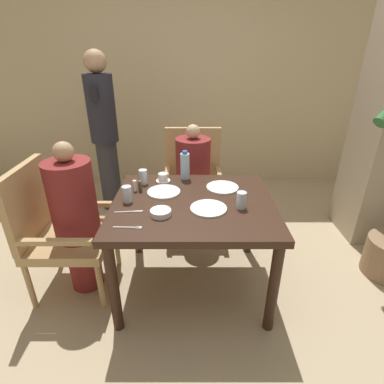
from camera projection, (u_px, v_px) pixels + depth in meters
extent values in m
plane|color=tan|center=(192.00, 283.00, 2.42)|extent=(16.00, 16.00, 0.00)
cube|color=#C6B289|center=(191.00, 75.00, 3.74)|extent=(8.00, 0.06, 2.80)
cube|color=#331E14|center=(192.00, 205.00, 2.11)|extent=(1.13, 0.97, 0.05)
cylinder|color=#331E14|center=(112.00, 288.00, 1.88)|extent=(0.07, 0.07, 0.69)
cylinder|color=#331E14|center=(272.00, 288.00, 1.89)|extent=(0.07, 0.07, 0.69)
cylinder|color=#331E14|center=(135.00, 219.00, 2.65)|extent=(0.07, 0.07, 0.69)
cylinder|color=#331E14|center=(249.00, 219.00, 2.65)|extent=(0.07, 0.07, 0.69)
cube|color=tan|center=(71.00, 239.00, 2.23)|extent=(0.56, 0.56, 0.07)
cube|color=tan|center=(26.00, 203.00, 2.09)|extent=(0.05, 0.56, 0.54)
cube|color=tan|center=(79.00, 204.00, 2.39)|extent=(0.50, 0.04, 0.04)
cube|color=tan|center=(52.00, 242.00, 1.93)|extent=(0.50, 0.04, 0.04)
cylinder|color=tan|center=(115.00, 245.00, 2.55)|extent=(0.04, 0.04, 0.39)
cylinder|color=tan|center=(99.00, 287.00, 2.11)|extent=(0.04, 0.04, 0.39)
cylinder|color=tan|center=(57.00, 245.00, 2.55)|extent=(0.04, 0.04, 0.39)
cylinder|color=tan|center=(28.00, 287.00, 2.10)|extent=(0.04, 0.04, 0.39)
cylinder|color=maroon|center=(83.00, 260.00, 2.31)|extent=(0.24, 0.24, 0.46)
cylinder|color=maroon|center=(71.00, 201.00, 2.09)|extent=(0.32, 0.32, 0.58)
sphere|color=tan|center=(62.00, 152.00, 1.93)|extent=(0.13, 0.13, 0.13)
cube|color=tan|center=(192.00, 191.00, 2.97)|extent=(0.56, 0.56, 0.07)
cube|color=tan|center=(192.00, 154.00, 3.07)|extent=(0.56, 0.05, 0.54)
cube|color=tan|center=(218.00, 177.00, 2.91)|extent=(0.04, 0.50, 0.04)
cube|color=tan|center=(165.00, 177.00, 2.90)|extent=(0.04, 0.50, 0.04)
cylinder|color=tan|center=(218.00, 224.00, 2.85)|extent=(0.04, 0.04, 0.39)
cylinder|color=tan|center=(166.00, 224.00, 2.85)|extent=(0.04, 0.04, 0.39)
cylinder|color=tan|center=(214.00, 200.00, 3.30)|extent=(0.04, 0.04, 0.39)
cylinder|color=tan|center=(169.00, 200.00, 3.30)|extent=(0.04, 0.04, 0.39)
cylinder|color=maroon|center=(192.00, 211.00, 3.00)|extent=(0.24, 0.24, 0.46)
cylinder|color=maroon|center=(192.00, 166.00, 2.79)|extent=(0.32, 0.32, 0.52)
sphere|color=tan|center=(192.00, 132.00, 2.65)|extent=(0.13, 0.13, 0.13)
cylinder|color=#2D2D33|center=(108.00, 175.00, 3.41)|extent=(0.22, 0.22, 0.80)
cylinder|color=#23232D|center=(100.00, 109.00, 3.08)|extent=(0.29, 0.29, 0.68)
sphere|color=tan|center=(93.00, 61.00, 2.89)|extent=(0.22, 0.22, 0.22)
cube|color=black|center=(92.00, 94.00, 2.85)|extent=(0.07, 0.01, 0.14)
cylinder|color=white|center=(221.00, 187.00, 2.29)|extent=(0.25, 0.25, 0.01)
cylinder|color=white|center=(207.00, 208.00, 1.99)|extent=(0.25, 0.25, 0.01)
cylinder|color=white|center=(162.00, 192.00, 2.22)|extent=(0.25, 0.25, 0.01)
cylinder|color=white|center=(162.00, 181.00, 2.41)|extent=(0.12, 0.12, 0.01)
cylinder|color=white|center=(162.00, 177.00, 2.39)|extent=(0.08, 0.08, 0.06)
cylinder|color=white|center=(159.00, 213.00, 1.92)|extent=(0.14, 0.14, 0.04)
cylinder|color=#A3C6DB|center=(184.00, 166.00, 2.42)|extent=(0.07, 0.07, 0.21)
cylinder|color=#3359B2|center=(183.00, 152.00, 2.37)|extent=(0.04, 0.04, 0.02)
cylinder|color=silver|center=(142.00, 177.00, 2.34)|extent=(0.07, 0.07, 0.12)
cylinder|color=silver|center=(240.00, 200.00, 1.99)|extent=(0.07, 0.07, 0.12)
cylinder|color=silver|center=(126.00, 194.00, 2.07)|extent=(0.07, 0.07, 0.12)
cylinder|color=white|center=(133.00, 186.00, 2.23)|extent=(0.03, 0.03, 0.08)
cylinder|color=#4C3D2D|center=(139.00, 186.00, 2.23)|extent=(0.03, 0.03, 0.08)
cube|color=silver|center=(125.00, 228.00, 1.79)|extent=(0.15, 0.01, 0.00)
cube|color=silver|center=(137.00, 228.00, 1.79)|extent=(0.04, 0.02, 0.00)
cube|color=silver|center=(125.00, 212.00, 1.96)|extent=(0.15, 0.02, 0.00)
cube|color=silver|center=(137.00, 211.00, 1.96)|extent=(0.06, 0.02, 0.00)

